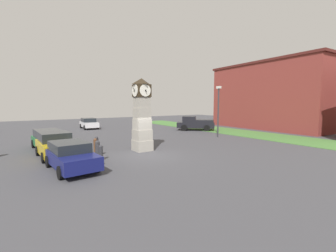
% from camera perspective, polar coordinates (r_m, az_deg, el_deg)
% --- Properties ---
extents(ground_plane, '(82.71, 82.71, 0.00)m').
position_cam_1_polar(ground_plane, '(15.41, -5.57, -7.44)').
color(ground_plane, '#424247').
extents(clock_tower, '(1.39, 1.34, 5.33)m').
position_cam_1_polar(clock_tower, '(16.68, -6.62, 2.36)').
color(clock_tower, '#9D988E').
rests_on(clock_tower, ground_plane).
extents(bollard_near_tower, '(0.29, 0.29, 0.97)m').
position_cam_1_polar(bollard_near_tower, '(18.33, -17.69, -4.01)').
color(bollard_near_tower, '#333338').
rests_on(bollard_near_tower, ground_plane).
extents(bollard_mid_row, '(0.27, 0.27, 0.99)m').
position_cam_1_polar(bollard_mid_row, '(17.22, -17.96, -4.59)').
color(bollard_mid_row, brown).
rests_on(bollard_mid_row, ground_plane).
extents(bollard_far_row, '(0.31, 0.31, 1.04)m').
position_cam_1_polar(bollard_far_row, '(15.88, -17.46, -5.33)').
color(bollard_far_row, '#333338').
rests_on(bollard_far_row, ground_plane).
extents(bollard_end_row, '(0.26, 0.26, 0.95)m').
position_cam_1_polar(bollard_end_row, '(14.54, -16.73, -6.49)').
color(bollard_end_row, '#333338').
rests_on(bollard_end_row, ground_plane).
extents(car_navy_sedan, '(4.60, 2.19, 1.50)m').
position_cam_1_polar(car_navy_sedan, '(19.61, -28.11, -2.99)').
color(car_navy_sedan, '#19602D').
rests_on(car_navy_sedan, ground_plane).
extents(car_near_tower, '(3.97, 2.19, 1.62)m').
position_cam_1_polar(car_near_tower, '(16.53, -26.69, -4.24)').
color(car_near_tower, gold).
rests_on(car_near_tower, ground_plane).
extents(car_by_building, '(4.36, 2.23, 1.45)m').
position_cam_1_polar(car_by_building, '(13.08, -23.44, -6.89)').
color(car_by_building, navy).
rests_on(car_by_building, ground_plane).
extents(car_far_lot, '(4.17, 2.04, 1.48)m').
position_cam_1_polar(car_far_lot, '(33.51, -19.45, 0.67)').
color(car_far_lot, silver).
rests_on(car_far_lot, ground_plane).
extents(pickup_truck, '(4.73, 4.85, 1.85)m').
position_cam_1_polar(pickup_truck, '(29.82, 6.99, 0.70)').
color(pickup_truck, black).
rests_on(pickup_truck, ground_plane).
extents(street_lamp_near_road, '(0.50, 0.24, 5.29)m').
position_cam_1_polar(street_lamp_near_road, '(23.92, 12.66, 4.65)').
color(street_lamp_near_road, '#333338').
rests_on(street_lamp_near_road, ground_plane).
extents(warehouse_blue_far, '(17.04, 10.56, 9.15)m').
position_cam_1_polar(warehouse_blue_far, '(36.46, 25.83, 6.83)').
color(warehouse_blue_far, maroon).
rests_on(warehouse_blue_far, ground_plane).
extents(grass_verge_far, '(49.63, 5.32, 0.04)m').
position_cam_1_polar(grass_verge_far, '(26.78, 22.88, -2.22)').
color(grass_verge_far, '#477A38').
rests_on(grass_verge_far, ground_plane).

